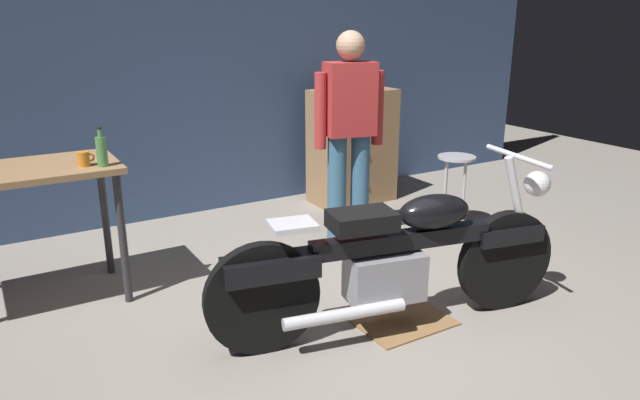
{
  "coord_description": "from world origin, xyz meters",
  "views": [
    {
      "loc": [
        -1.79,
        -2.38,
        1.78
      ],
      "look_at": [
        0.05,
        0.7,
        0.65
      ],
      "focal_mm": 33.08,
      "sensor_mm": 36.0,
      "label": 1
    }
  ],
  "objects_px": {
    "motorcycle": "(396,257)",
    "person_standing": "(349,129)",
    "mug_orange_travel": "(84,159)",
    "wooden_dresser": "(352,146)",
    "shop_stool": "(456,172)",
    "bottle": "(102,151)"
  },
  "relations": [
    {
      "from": "motorcycle",
      "to": "person_standing",
      "type": "height_order",
      "value": "person_standing"
    },
    {
      "from": "mug_orange_travel",
      "to": "person_standing",
      "type": "bearing_deg",
      "value": 1.83
    },
    {
      "from": "person_standing",
      "to": "wooden_dresser",
      "type": "relative_size",
      "value": 1.52
    },
    {
      "from": "person_standing",
      "to": "shop_stool",
      "type": "bearing_deg",
      "value": 177.98
    },
    {
      "from": "shop_stool",
      "to": "mug_orange_travel",
      "type": "xyz_separation_m",
      "value": [
        -2.92,
        0.16,
        0.45
      ]
    },
    {
      "from": "shop_stool",
      "to": "wooden_dresser",
      "type": "bearing_deg",
      "value": 105.65
    },
    {
      "from": "motorcycle",
      "to": "wooden_dresser",
      "type": "distance_m",
      "value": 2.52
    },
    {
      "from": "motorcycle",
      "to": "person_standing",
      "type": "bearing_deg",
      "value": 78.97
    },
    {
      "from": "motorcycle",
      "to": "bottle",
      "type": "relative_size",
      "value": 8.96
    },
    {
      "from": "wooden_dresser",
      "to": "bottle",
      "type": "height_order",
      "value": "bottle"
    },
    {
      "from": "wooden_dresser",
      "to": "bottle",
      "type": "relative_size",
      "value": 4.56
    },
    {
      "from": "motorcycle",
      "to": "wooden_dresser",
      "type": "height_order",
      "value": "wooden_dresser"
    },
    {
      "from": "motorcycle",
      "to": "mug_orange_travel",
      "type": "distance_m",
      "value": 1.97
    },
    {
      "from": "motorcycle",
      "to": "mug_orange_travel",
      "type": "bearing_deg",
      "value": 149.95
    },
    {
      "from": "person_standing",
      "to": "mug_orange_travel",
      "type": "xyz_separation_m",
      "value": [
        -1.97,
        -0.06,
        0.02
      ]
    },
    {
      "from": "wooden_dresser",
      "to": "person_standing",
      "type": "bearing_deg",
      "value": -125.46
    },
    {
      "from": "motorcycle",
      "to": "shop_stool",
      "type": "height_order",
      "value": "motorcycle"
    },
    {
      "from": "bottle",
      "to": "person_standing",
      "type": "bearing_deg",
      "value": 3.77
    },
    {
      "from": "wooden_dresser",
      "to": "bottle",
      "type": "xyz_separation_m",
      "value": [
        -2.51,
        -1.02,
        0.45
      ]
    },
    {
      "from": "bottle",
      "to": "motorcycle",
      "type": "bearing_deg",
      "value": -42.2
    },
    {
      "from": "person_standing",
      "to": "shop_stool",
      "type": "xyz_separation_m",
      "value": [
        0.95,
        -0.22,
        -0.43
      ]
    },
    {
      "from": "person_standing",
      "to": "bottle",
      "type": "bearing_deg",
      "value": 14.87
    }
  ]
}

